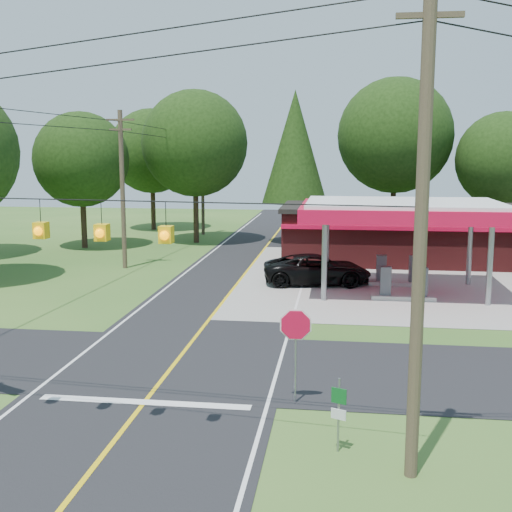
# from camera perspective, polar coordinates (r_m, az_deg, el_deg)

# --- Properties ---
(ground) EXTENTS (120.00, 120.00, 0.00)m
(ground) POSITION_cam_1_polar(r_m,az_deg,el_deg) (23.33, -7.23, -9.50)
(ground) COLOR #2E591F
(ground) RESTS_ON ground
(main_highway) EXTENTS (8.00, 120.00, 0.02)m
(main_highway) POSITION_cam_1_polar(r_m,az_deg,el_deg) (23.33, -7.24, -9.48)
(main_highway) COLOR black
(main_highway) RESTS_ON ground
(cross_road) EXTENTS (70.00, 7.00, 0.02)m
(cross_road) POSITION_cam_1_polar(r_m,az_deg,el_deg) (23.32, -7.24, -9.47)
(cross_road) COLOR black
(cross_road) RESTS_ON ground
(lane_center_yellow) EXTENTS (0.15, 110.00, 0.00)m
(lane_center_yellow) POSITION_cam_1_polar(r_m,az_deg,el_deg) (23.32, -7.24, -9.44)
(lane_center_yellow) COLOR yellow
(lane_center_yellow) RESTS_ON main_highway
(gas_canopy) EXTENTS (10.60, 7.40, 4.88)m
(gas_canopy) POSITION_cam_1_polar(r_m,az_deg,el_deg) (34.63, 12.91, 3.76)
(gas_canopy) COLOR gray
(gas_canopy) RESTS_ON ground
(convenience_store) EXTENTS (16.40, 7.55, 3.80)m
(convenience_store) POSITION_cam_1_polar(r_m,az_deg,el_deg) (44.87, 12.91, 1.97)
(convenience_store) COLOR #58191A
(convenience_store) RESTS_ON ground
(utility_pole_near_right) EXTENTS (1.80, 0.30, 11.50)m
(utility_pole_near_right) POSITION_cam_1_polar(r_m,az_deg,el_deg) (14.52, 14.47, 2.90)
(utility_pole_near_right) COLOR #473828
(utility_pole_near_right) RESTS_ON ground
(utility_pole_far_left) EXTENTS (1.80, 0.30, 10.00)m
(utility_pole_far_left) POSITION_cam_1_polar(r_m,az_deg,el_deg) (41.72, -11.79, 6.00)
(utility_pole_far_left) COLOR #473828
(utility_pole_far_left) RESTS_ON ground
(utility_pole_north) EXTENTS (0.30, 0.30, 9.50)m
(utility_pole_north) POSITION_cam_1_polar(r_m,az_deg,el_deg) (57.71, -4.77, 6.60)
(utility_pole_north) COLOR #473828
(utility_pole_north) RESTS_ON ground
(overhead_beacons) EXTENTS (17.04, 2.04, 1.03)m
(overhead_beacons) POSITION_cam_1_polar(r_m,az_deg,el_deg) (16.79, -16.21, 4.53)
(overhead_beacons) COLOR black
(overhead_beacons) RESTS_ON ground
(treeline_backdrop) EXTENTS (70.27, 51.59, 13.30)m
(treeline_backdrop) POSITION_cam_1_polar(r_m,az_deg,el_deg) (45.60, 1.34, 9.34)
(treeline_backdrop) COLOR #332316
(treeline_backdrop) RESTS_ON ground
(suv_car) EXTENTS (6.78, 6.78, 1.68)m
(suv_car) POSITION_cam_1_polar(r_m,az_deg,el_deg) (36.46, 5.44, -1.22)
(suv_car) COLOR black
(suv_car) RESTS_ON ground
(octagonal_stop_sign) EXTENTS (1.00, 0.11, 2.94)m
(octagonal_stop_sign) POSITION_cam_1_polar(r_m,az_deg,el_deg) (19.10, 3.54, -6.75)
(octagonal_stop_sign) COLOR gray
(octagonal_stop_sign) RESTS_ON ground
(route_sign_post) EXTENTS (0.38, 0.18, 1.94)m
(route_sign_post) POSITION_cam_1_polar(r_m,az_deg,el_deg) (16.58, 7.36, -13.33)
(route_sign_post) COLOR gray
(route_sign_post) RESTS_ON ground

